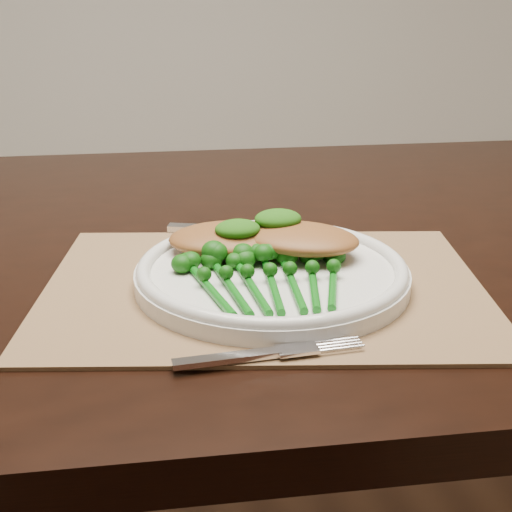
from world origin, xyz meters
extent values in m
cube|color=black|center=(0.09, -0.06, 0.73)|extent=(1.64, 0.97, 0.04)
cube|color=olive|center=(0.10, -0.24, 0.75)|extent=(0.49, 0.39, 0.00)
cylinder|color=silver|center=(0.11, -0.24, 0.76)|extent=(0.28, 0.28, 0.02)
torus|color=silver|center=(0.11, -0.24, 0.77)|extent=(0.27, 0.27, 0.01)
cube|color=silver|center=(0.06, -0.07, 0.76)|extent=(0.09, 0.04, 0.01)
cube|color=silver|center=(0.16, -0.10, 0.76)|extent=(0.13, 0.06, 0.00)
cube|color=silver|center=(0.04, -0.39, 0.76)|extent=(0.09, 0.02, 0.00)
ellipsoid|color=brown|center=(0.08, -0.18, 0.78)|extent=(0.14, 0.11, 0.03)
ellipsoid|color=brown|center=(0.15, -0.21, 0.79)|extent=(0.15, 0.14, 0.03)
ellipsoid|color=#14470A|center=(0.08, -0.19, 0.80)|extent=(0.05, 0.04, 0.02)
ellipsoid|color=#14470A|center=(0.13, -0.18, 0.80)|extent=(0.05, 0.04, 0.02)
camera|label=1|loc=(-0.03, -0.89, 1.04)|focal=50.00mm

